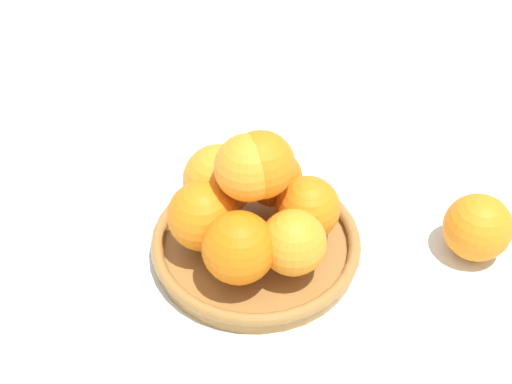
{
  "coord_description": "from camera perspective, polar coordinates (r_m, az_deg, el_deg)",
  "views": [
    {
      "loc": [
        0.46,
        0.26,
        0.58
      ],
      "look_at": [
        0.0,
        0.0,
        0.09
      ],
      "focal_mm": 50.0,
      "sensor_mm": 36.0,
      "label": 1
    }
  ],
  "objects": [
    {
      "name": "fruit_bowl",
      "position": [
        0.78,
        -0.0,
        -4.17
      ],
      "size": [
        0.23,
        0.23,
        0.03
      ],
      "color": "#A57238",
      "rests_on": "ground_plane"
    },
    {
      "name": "orange_pile",
      "position": [
        0.73,
        -0.43,
        -0.73
      ],
      "size": [
        0.18,
        0.18,
        0.13
      ],
      "color": "orange",
      "rests_on": "fruit_bowl"
    },
    {
      "name": "ground_plane",
      "position": [
        0.79,
        -0.0,
        -4.82
      ],
      "size": [
        4.0,
        4.0,
        0.0
      ],
      "primitive_type": "plane",
      "color": "silver"
    },
    {
      "name": "stray_orange",
      "position": [
        0.8,
        17.31,
        -2.72
      ],
      "size": [
        0.07,
        0.07,
        0.07
      ],
      "primitive_type": "sphere",
      "color": "orange",
      "rests_on": "ground_plane"
    }
  ]
}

